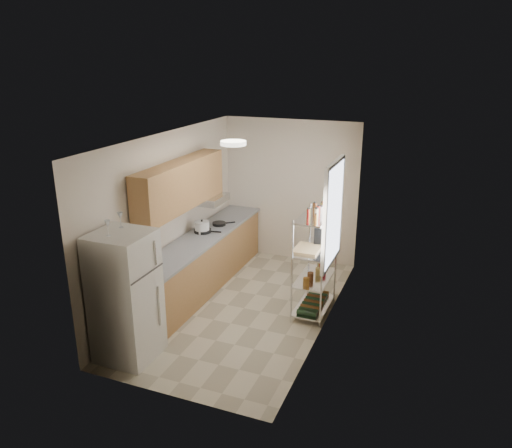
{
  "coord_description": "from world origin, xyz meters",
  "views": [
    {
      "loc": [
        2.67,
        -6.23,
        3.66
      ],
      "look_at": [
        0.1,
        0.25,
        1.29
      ],
      "focal_mm": 35.0,
      "sensor_mm": 36.0,
      "label": 1
    }
  ],
  "objects_px": {
    "refrigerator": "(126,297)",
    "cutting_board": "(307,249)",
    "espresso_machine": "(321,233)",
    "frying_pan_large": "(203,231)",
    "rice_cooker": "(202,227)"
  },
  "relations": [
    {
      "from": "refrigerator",
      "to": "espresso_machine",
      "type": "distance_m",
      "value": 2.93
    },
    {
      "from": "rice_cooker",
      "to": "cutting_board",
      "type": "relative_size",
      "value": 0.53
    },
    {
      "from": "cutting_board",
      "to": "espresso_machine",
      "type": "bearing_deg",
      "value": 72.14
    },
    {
      "from": "refrigerator",
      "to": "cutting_board",
      "type": "distance_m",
      "value": 2.61
    },
    {
      "from": "frying_pan_large",
      "to": "cutting_board",
      "type": "xyz_separation_m",
      "value": [
        1.89,
        -0.39,
        0.1
      ]
    },
    {
      "from": "refrigerator",
      "to": "frying_pan_large",
      "type": "distance_m",
      "value": 2.29
    },
    {
      "from": "refrigerator",
      "to": "espresso_machine",
      "type": "height_order",
      "value": "refrigerator"
    },
    {
      "from": "frying_pan_large",
      "to": "cutting_board",
      "type": "height_order",
      "value": "cutting_board"
    },
    {
      "from": "rice_cooker",
      "to": "frying_pan_large",
      "type": "distance_m",
      "value": 0.07
    },
    {
      "from": "rice_cooker",
      "to": "cutting_board",
      "type": "xyz_separation_m",
      "value": [
        1.89,
        -0.37,
        0.03
      ]
    },
    {
      "from": "frying_pan_large",
      "to": "cutting_board",
      "type": "relative_size",
      "value": 0.63
    },
    {
      "from": "rice_cooker",
      "to": "frying_pan_large",
      "type": "bearing_deg",
      "value": 96.64
    },
    {
      "from": "rice_cooker",
      "to": "cutting_board",
      "type": "height_order",
      "value": "rice_cooker"
    },
    {
      "from": "refrigerator",
      "to": "espresso_machine",
      "type": "relative_size",
      "value": 5.36
    },
    {
      "from": "espresso_machine",
      "to": "refrigerator",
      "type": "bearing_deg",
      "value": -141.05
    }
  ]
}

